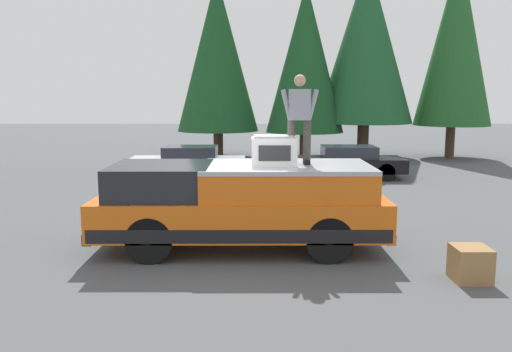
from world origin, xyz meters
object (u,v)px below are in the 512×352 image
object	(u,v)px
compressor_unit	(274,150)
wooden_crate	(470,264)
parked_car_silver	(188,162)
parked_car_black	(346,162)
person_on_truck_bed	(299,117)
pickup_truck	(241,204)

from	to	relation	value
compressor_unit	wooden_crate	bearing A→B (deg)	-119.34
compressor_unit	parked_car_silver	world-z (taller)	compressor_unit
parked_car_black	wooden_crate	xyz separation A→B (m)	(-10.47, -0.14, -0.30)
compressor_unit	person_on_truck_bed	size ratio (longest dim) A/B	0.50
parked_car_silver	pickup_truck	bearing A→B (deg)	-166.27
pickup_truck	compressor_unit	world-z (taller)	compressor_unit
pickup_truck	wooden_crate	size ratio (longest dim) A/B	9.89
compressor_unit	wooden_crate	world-z (taller)	compressor_unit
compressor_unit	parked_car_black	size ratio (longest dim) A/B	0.20
compressor_unit	wooden_crate	xyz separation A→B (m)	(-1.74, -3.10, -1.65)
person_on_truck_bed	parked_car_black	size ratio (longest dim) A/B	0.41
pickup_truck	person_on_truck_bed	distance (m)	2.02
pickup_truck	person_on_truck_bed	xyz separation A→B (m)	(0.07, -1.11, 1.68)
compressor_unit	pickup_truck	bearing A→B (deg)	84.72
parked_car_black	compressor_unit	bearing A→B (deg)	161.29
pickup_truck	compressor_unit	size ratio (longest dim) A/B	6.60
parked_car_silver	wooden_crate	xyz separation A→B (m)	(-10.40, -5.83, -0.30)
compressor_unit	parked_car_silver	distance (m)	9.18
parked_car_black	parked_car_silver	world-z (taller)	same
wooden_crate	compressor_unit	bearing A→B (deg)	60.66
parked_car_black	wooden_crate	bearing A→B (deg)	-179.22
pickup_truck	wooden_crate	bearing A→B (deg)	-115.77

